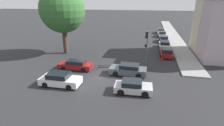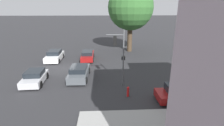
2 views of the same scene
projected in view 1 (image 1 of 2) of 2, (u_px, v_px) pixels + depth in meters
name	position (u px, v px, depth m)	size (l,w,h in m)	color
ground_plane	(99.00, 79.00, 21.07)	(300.00, 300.00, 0.00)	#28282B
sidewalk_strip	(172.00, 34.00, 49.01)	(3.32, 60.00, 0.16)	gray
rowhouse_backdrop	(223.00, 22.00, 28.26)	(7.25, 11.10, 12.15)	#B29EA8
street_tree	(62.00, 10.00, 28.97)	(7.53, 7.53, 11.20)	#423323
traffic_signal	(147.00, 41.00, 24.61)	(0.49, 1.81, 5.55)	#515456
crossing_car_0	(133.00, 87.00, 17.92)	(3.92, 2.10, 1.33)	#B7B7BC
crossing_car_1	(128.00, 70.00, 22.13)	(4.65, 2.11, 1.44)	#4C5156
crossing_car_2	(76.00, 65.00, 23.90)	(4.57, 1.88, 1.33)	maroon
crossing_car_3	(60.00, 79.00, 19.44)	(4.49, 2.08, 1.46)	silver
parked_car_0	(166.00, 53.00, 29.37)	(2.09, 4.11, 1.40)	maroon
parked_car_1	(164.00, 45.00, 34.10)	(2.00, 4.57, 1.51)	silver
parked_car_2	(164.00, 39.00, 39.56)	(1.94, 4.30, 1.38)	navy
parked_car_3	(162.00, 34.00, 44.94)	(2.00, 4.41, 1.43)	silver
parked_car_4	(161.00, 31.00, 49.69)	(2.05, 4.29, 1.36)	silver
fire_hydrant	(161.00, 61.00, 25.71)	(0.22, 0.22, 0.92)	red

